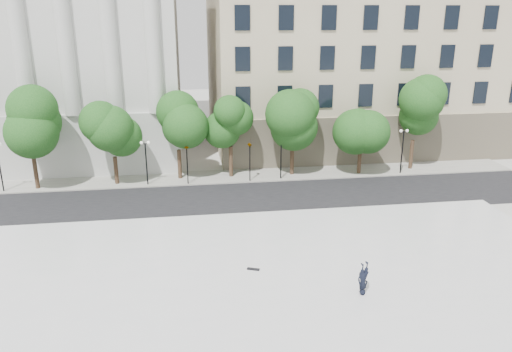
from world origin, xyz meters
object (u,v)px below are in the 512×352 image
at_px(traffic_light_west, 186,144).
at_px(traffic_light_east, 250,143).
at_px(skateboard, 253,269).
at_px(person_lying, 362,290).

relative_size(traffic_light_west, traffic_light_east, 1.02).
xyz_separation_m(traffic_light_east, skateboard, (-2.01, -17.01, -3.17)).
xyz_separation_m(person_lying, skateboard, (-5.42, 3.46, -0.22)).
height_order(person_lying, skateboard, person_lying).
distance_m(traffic_light_west, skateboard, 17.70).
distance_m(traffic_light_east, person_lying, 20.96).
bearing_deg(traffic_light_east, skateboard, -96.73).
bearing_deg(traffic_light_west, person_lying, -66.18).
relative_size(traffic_light_east, skateboard, 5.62).
distance_m(traffic_light_east, skateboard, 17.42).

